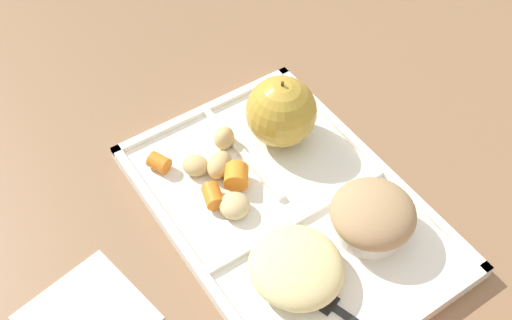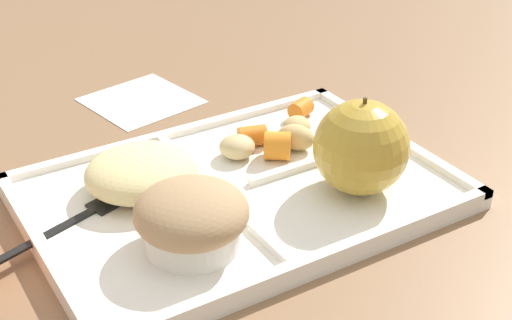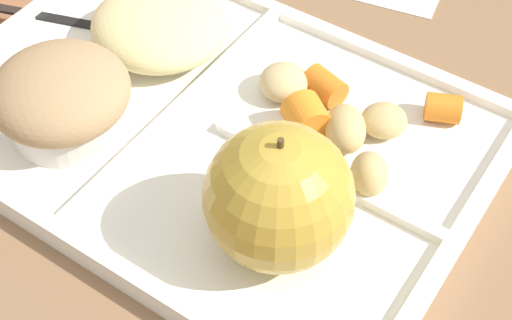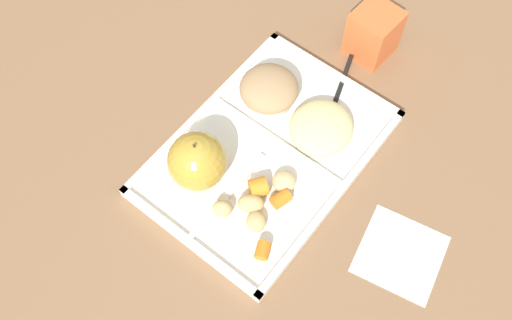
{
  "view_description": "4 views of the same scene",
  "coord_description": "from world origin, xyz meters",
  "px_view_note": "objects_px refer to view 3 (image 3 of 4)",
  "views": [
    {
      "loc": [
        0.31,
        -0.25,
        0.57
      ],
      "look_at": [
        -0.05,
        -0.01,
        0.05
      ],
      "focal_mm": 43.55,
      "sensor_mm": 36.0,
      "label": 1
    },
    {
      "loc": [
        0.28,
        0.48,
        0.36
      ],
      "look_at": [
        -0.01,
        0.0,
        0.04
      ],
      "focal_mm": 51.45,
      "sensor_mm": 36.0,
      "label": 2
    },
    {
      "loc": [
        -0.22,
        0.27,
        0.38
      ],
      "look_at": [
        -0.06,
        0.03,
        0.04
      ],
      "focal_mm": 53.09,
      "sensor_mm": 36.0,
      "label": 3
    },
    {
      "loc": [
        -0.33,
        -0.24,
        0.76
      ],
      "look_at": [
        -0.04,
        -0.01,
        0.05
      ],
      "focal_mm": 39.93,
      "sensor_mm": 36.0,
      "label": 4
    }
  ],
  "objects_px": {
    "lunch_tray": "(208,128)",
    "plastic_fork": "(84,24)",
    "green_apple": "(279,197)",
    "bran_muffin": "(62,98)"
  },
  "relations": [
    {
      "from": "lunch_tray",
      "to": "plastic_fork",
      "type": "bearing_deg",
      "value": -11.98
    },
    {
      "from": "green_apple",
      "to": "bran_muffin",
      "type": "distance_m",
      "value": 0.17
    },
    {
      "from": "bran_muffin",
      "to": "green_apple",
      "type": "bearing_deg",
      "value": -180.0
    },
    {
      "from": "bran_muffin",
      "to": "plastic_fork",
      "type": "distance_m",
      "value": 0.11
    },
    {
      "from": "bran_muffin",
      "to": "lunch_tray",
      "type": "bearing_deg",
      "value": -143.83
    },
    {
      "from": "lunch_tray",
      "to": "plastic_fork",
      "type": "distance_m",
      "value": 0.14
    },
    {
      "from": "green_apple",
      "to": "plastic_fork",
      "type": "bearing_deg",
      "value": -20.2
    },
    {
      "from": "lunch_tray",
      "to": "bran_muffin",
      "type": "relative_size",
      "value": 4.06
    },
    {
      "from": "bran_muffin",
      "to": "plastic_fork",
      "type": "height_order",
      "value": "bran_muffin"
    },
    {
      "from": "green_apple",
      "to": "plastic_fork",
      "type": "xyz_separation_m",
      "value": [
        0.23,
        -0.08,
        -0.04
      ]
    }
  ]
}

